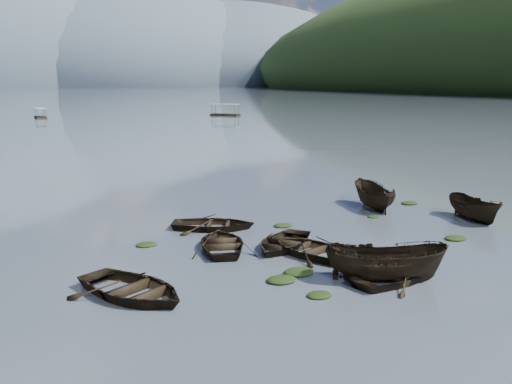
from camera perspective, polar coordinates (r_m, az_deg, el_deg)
name	(u,v)px	position (r m, az deg, el deg)	size (l,w,h in m)	color
ground_plane	(388,306)	(21.39, 13.02, -11.01)	(2400.00, 2400.00, 0.00)	#49515B
haze_mtn_c	(114,86)	(928.41, -14.02, 10.28)	(520.00, 520.00, 260.00)	#475666
haze_mtn_d	(223,85)	(974.19, -3.35, 10.61)	(520.00, 520.00, 220.00)	#475666
rowboat_0	(133,297)	(22.14, -12.24, -10.20)	(3.54, 4.95, 1.03)	black
rowboat_1	(222,249)	(27.58, -3.38, -5.67)	(3.17, 4.44, 0.92)	black
rowboat_2	(385,281)	(23.79, 12.75, -8.70)	(1.81, 4.80, 1.85)	black
rowboat_3	(310,254)	(26.84, 5.39, -6.17)	(3.22, 4.51, 0.93)	black
rowboat_4	(396,280)	(23.97, 13.79, -8.59)	(2.99, 4.18, 0.87)	black
rowboat_5	(474,220)	(35.38, 20.96, -2.63)	(1.60, 4.26, 1.64)	black
rowboat_6	(213,229)	(31.16, -4.28, -3.71)	(3.20, 4.48, 0.93)	black
rowboat_7	(283,247)	(27.73, 2.70, -5.56)	(3.11, 4.36, 0.90)	black
rowboat_8	(373,208)	(36.81, 11.60, -1.60)	(1.75, 4.65, 1.80)	black
weed_clump_0	(281,282)	(23.21, 2.55, -8.94)	(1.23, 1.01, 0.27)	black
weed_clump_1	(319,296)	(21.81, 6.34, -10.33)	(0.98, 0.79, 0.22)	black
weed_clump_2	(299,274)	(24.12, 4.30, -8.17)	(1.31, 1.05, 0.28)	black
weed_clump_3	(374,217)	(34.42, 11.72, -2.49)	(0.83, 0.70, 0.18)	black
weed_clump_4	(455,239)	(30.79, 19.31, -4.50)	(1.16, 0.92, 0.24)	black
weed_clump_5	(147,246)	(28.51, -10.89, -5.29)	(1.04, 0.84, 0.22)	black
weed_clump_6	(283,226)	(31.65, 2.72, -3.45)	(1.06, 0.88, 0.22)	black
weed_clump_7	(409,204)	(38.61, 15.09, -1.17)	(1.13, 0.90, 0.25)	black
pontoon_centre	(41,118)	(132.65, -20.72, 6.95)	(2.16, 5.19, 1.99)	black
pontoon_right	(225,116)	(132.44, -3.09, 7.64)	(2.72, 6.53, 2.50)	black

